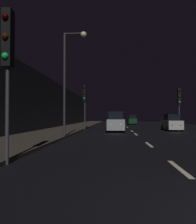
{
  "coord_description": "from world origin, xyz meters",
  "views": [
    {
      "loc": [
        -1.94,
        -3.69,
        1.55
      ],
      "look_at": [
        -3.51,
        17.89,
        2.02
      ],
      "focal_mm": 34.92,
      "sensor_mm": 36.0,
      "label": 1
    }
  ],
  "objects_px": {
    "traffic_light_near_left": "(8,51)",
    "car_parked_right_far": "(172,123)",
    "traffic_light_far_right": "(179,100)",
    "car_distant_taillights": "(132,120)",
    "car_approaching_headlights": "(116,122)",
    "traffic_light_far_left": "(85,97)",
    "streetlamp_overhead": "(70,68)"
  },
  "relations": [
    {
      "from": "traffic_light_far_left",
      "to": "streetlamp_overhead",
      "type": "height_order",
      "value": "streetlamp_overhead"
    },
    {
      "from": "car_approaching_headlights",
      "to": "streetlamp_overhead",
      "type": "bearing_deg",
      "value": -24.0
    },
    {
      "from": "car_parked_right_far",
      "to": "traffic_light_far_left",
      "type": "bearing_deg",
      "value": 87.56
    },
    {
      "from": "car_parked_right_far",
      "to": "car_distant_taillights",
      "type": "bearing_deg",
      "value": 7.83
    },
    {
      "from": "traffic_light_far_left",
      "to": "streetlamp_overhead",
      "type": "bearing_deg",
      "value": 15.6
    },
    {
      "from": "car_distant_taillights",
      "to": "car_approaching_headlights",
      "type": "bearing_deg",
      "value": 170.72
    },
    {
      "from": "car_approaching_headlights",
      "to": "car_distant_taillights",
      "type": "relative_size",
      "value": 1.08
    },
    {
      "from": "traffic_light_far_left",
      "to": "streetlamp_overhead",
      "type": "xyz_separation_m",
      "value": [
        0.24,
        -9.7,
        1.21
      ]
    },
    {
      "from": "car_parked_right_far",
      "to": "streetlamp_overhead",
      "type": "bearing_deg",
      "value": 134.06
    },
    {
      "from": "traffic_light_far_right",
      "to": "car_distant_taillights",
      "type": "height_order",
      "value": "traffic_light_far_right"
    },
    {
      "from": "streetlamp_overhead",
      "to": "car_parked_right_far",
      "type": "relative_size",
      "value": 2.11
    },
    {
      "from": "traffic_light_far_left",
      "to": "traffic_light_far_right",
      "type": "xyz_separation_m",
      "value": [
        10.63,
        -0.5,
        -0.42
      ]
    },
    {
      "from": "streetlamp_overhead",
      "to": "car_distant_taillights",
      "type": "distance_m",
      "value": 30.2
    },
    {
      "from": "traffic_light_far_left",
      "to": "car_distant_taillights",
      "type": "xyz_separation_m",
      "value": [
        7.1,
        19.42,
        -2.96
      ]
    },
    {
      "from": "traffic_light_near_left",
      "to": "car_parked_right_far",
      "type": "distance_m",
      "value": 20.7
    },
    {
      "from": "traffic_light_far_left",
      "to": "streetlamp_overhead",
      "type": "distance_m",
      "value": 9.77
    },
    {
      "from": "traffic_light_near_left",
      "to": "streetlamp_overhead",
      "type": "bearing_deg",
      "value": 177.24
    },
    {
      "from": "traffic_light_near_left",
      "to": "traffic_light_far_right",
      "type": "xyz_separation_m",
      "value": [
        10.72,
        17.86,
        -0.27
      ]
    },
    {
      "from": "car_parked_right_far",
      "to": "traffic_light_far_right",
      "type": "bearing_deg",
      "value": -95.76
    },
    {
      "from": "traffic_light_far_left",
      "to": "car_distant_taillights",
      "type": "distance_m",
      "value": 20.89
    },
    {
      "from": "traffic_light_far_right",
      "to": "car_approaching_headlights",
      "type": "relative_size",
      "value": 1.14
    },
    {
      "from": "traffic_light_near_left",
      "to": "traffic_light_far_left",
      "type": "bearing_deg",
      "value": 179.17
    },
    {
      "from": "traffic_light_near_left",
      "to": "car_approaching_headlights",
      "type": "relative_size",
      "value": 1.22
    },
    {
      "from": "traffic_light_far_right",
      "to": "car_approaching_headlights",
      "type": "xyz_separation_m",
      "value": [
        -7.07,
        -1.74,
        -2.48
      ]
    },
    {
      "from": "car_approaching_headlights",
      "to": "car_parked_right_far",
      "type": "xyz_separation_m",
      "value": [
        6.27,
        1.82,
        -0.11
      ]
    },
    {
      "from": "traffic_light_far_right",
      "to": "car_parked_right_far",
      "type": "xyz_separation_m",
      "value": [
        -0.8,
        0.08,
        -2.59
      ]
    },
    {
      "from": "traffic_light_near_left",
      "to": "car_parked_right_far",
      "type": "xyz_separation_m",
      "value": [
        9.92,
        17.94,
        -2.86
      ]
    },
    {
      "from": "traffic_light_far_left",
      "to": "traffic_light_near_left",
      "type": "xyz_separation_m",
      "value": [
        -0.09,
        -18.36,
        -0.14
      ]
    },
    {
      "from": "traffic_light_far_right",
      "to": "traffic_light_far_left",
      "type": "bearing_deg",
      "value": -90.1
    },
    {
      "from": "car_parked_right_far",
      "to": "traffic_light_near_left",
      "type": "bearing_deg",
      "value": 151.05
    },
    {
      "from": "traffic_light_far_right",
      "to": "streetlamp_overhead",
      "type": "bearing_deg",
      "value": -45.89
    },
    {
      "from": "traffic_light_far_left",
      "to": "car_approaching_headlights",
      "type": "xyz_separation_m",
      "value": [
        3.56,
        -2.24,
        -2.89
      ]
    }
  ]
}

